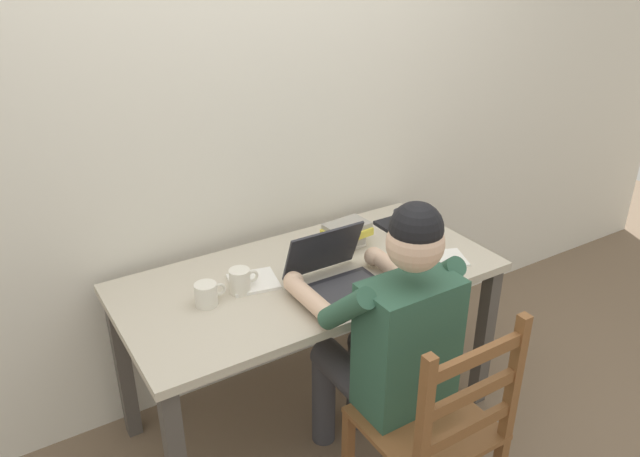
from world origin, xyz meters
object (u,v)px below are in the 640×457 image
at_px(seated_person, 388,335).
at_px(wooden_chair, 435,431).
at_px(book_stack_main, 346,235).
at_px(coffee_mug_dark, 401,221).
at_px(laptop, 336,275).
at_px(desk, 310,293).
at_px(coffee_mug_spare, 207,294).
at_px(coffee_mug_white, 241,281).
at_px(computer_mouse, 402,274).

distance_m(seated_person, wooden_chair, 0.36).
height_order(wooden_chair, book_stack_main, wooden_chair).
bearing_deg(coffee_mug_dark, laptop, -154.15).
distance_m(desk, coffee_mug_spare, 0.46).
bearing_deg(coffee_mug_dark, book_stack_main, 179.47).
distance_m(wooden_chair, coffee_mug_dark, 1.04).
relative_size(wooden_chair, coffee_mug_spare, 7.76).
xyz_separation_m(seated_person, coffee_mug_dark, (0.50, 0.56, 0.11)).
relative_size(wooden_chair, book_stack_main, 4.52).
relative_size(seated_person, book_stack_main, 5.97).
distance_m(desk, seated_person, 0.45).
height_order(coffee_mug_dark, coffee_mug_spare, coffee_mug_dark).
relative_size(coffee_mug_white, coffee_mug_spare, 0.98).
distance_m(seated_person, laptop, 0.32).
bearing_deg(laptop, coffee_mug_white, 153.87).
xyz_separation_m(laptop, coffee_mug_spare, (-0.48, 0.15, -0.01)).
xyz_separation_m(seated_person, book_stack_main, (0.19, 0.56, 0.12)).
distance_m(desk, book_stack_main, 0.32).
relative_size(wooden_chair, computer_mouse, 9.49).
xyz_separation_m(desk, coffee_mug_dark, (0.56, 0.11, 0.14)).
height_order(desk, coffee_mug_spare, coffee_mug_spare).
xyz_separation_m(seated_person, laptop, (-0.03, 0.31, 0.11)).
relative_size(laptop, coffee_mug_white, 2.76).
height_order(seated_person, computer_mouse, seated_person).
xyz_separation_m(coffee_mug_white, coffee_mug_spare, (-0.14, -0.01, -0.00)).
height_order(coffee_mug_spare, book_stack_main, book_stack_main).
bearing_deg(seated_person, laptop, 95.17).
xyz_separation_m(wooden_chair, coffee_mug_spare, (-0.50, 0.73, 0.33)).
height_order(wooden_chair, computer_mouse, wooden_chair).
bearing_deg(book_stack_main, coffee_mug_white, -170.06).
bearing_deg(desk, book_stack_main, 24.61).
height_order(seated_person, coffee_mug_spare, seated_person).
relative_size(seated_person, coffee_mug_white, 10.50).
xyz_separation_m(wooden_chair, book_stack_main, (0.19, 0.85, 0.34)).
distance_m(wooden_chair, laptop, 0.67).
distance_m(seated_person, computer_mouse, 0.34).
relative_size(seated_person, coffee_mug_dark, 11.12).
bearing_deg(wooden_chair, book_stack_main, 77.17).
distance_m(laptop, coffee_mug_white, 0.37).
xyz_separation_m(laptop, book_stack_main, (0.22, 0.26, 0.01)).
bearing_deg(computer_mouse, book_stack_main, 97.75).
distance_m(coffee_mug_white, coffee_mug_spare, 0.15).
bearing_deg(seated_person, desk, 97.84).
bearing_deg(book_stack_main, wooden_chair, -102.83).
height_order(seated_person, coffee_mug_dark, seated_person).
height_order(seated_person, wooden_chair, seated_person).
relative_size(desk, coffee_mug_white, 12.93).
bearing_deg(desk, seated_person, -82.16).
bearing_deg(wooden_chair, coffee_mug_dark, 59.22).
height_order(desk, coffee_mug_dark, coffee_mug_dark).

